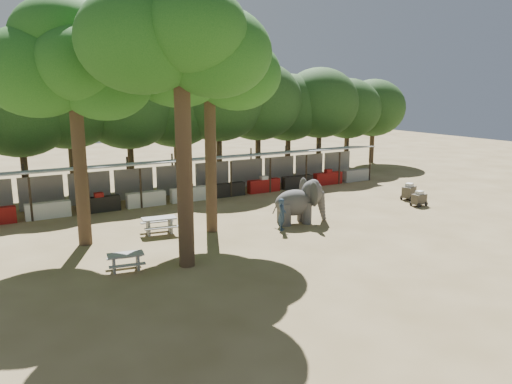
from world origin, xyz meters
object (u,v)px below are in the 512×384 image
yard_tree_back (204,57)px  cart_back (409,191)px  yard_tree_center (175,31)px  cart_front (419,198)px  handler (282,214)px  picnic_table_far (159,223)px  elephant (301,202)px  picnic_table_near (126,260)px  yard_tree_left (68,63)px

yard_tree_back → cart_back: 16.44m
yard_tree_center → cart_front: bearing=8.4°
yard_tree_back → cart_front: yard_tree_back is taller
handler → picnic_table_far: handler is taller
elephant → cart_front: 8.58m
picnic_table_near → cart_back: bearing=19.4°
yard_tree_back → elephant: yard_tree_back is taller
yard_tree_back → elephant: size_ratio=3.65×
yard_tree_left → elephant: 13.18m
yard_tree_back → handler: bearing=-28.9°
cart_front → cart_back: (0.86, 1.63, 0.06)m
handler → cart_back: handler is taller
picnic_table_near → yard_tree_left: bearing=109.2°
picnic_table_far → elephant: bearing=-5.6°
handler → cart_back: 11.22m
picnic_table_near → cart_front: bearing=14.9°
handler → yard_tree_back: bearing=100.3°
yard_tree_center → picnic_table_near: yard_tree_center is taller
handler → picnic_table_near: 8.66m
elephant → cart_front: (8.54, -0.48, -0.70)m
yard_tree_left → cart_front: size_ratio=11.20×
yard_tree_back → cart_front: 15.80m
yard_tree_left → picnic_table_near: size_ratio=7.01×
elephant → picnic_table_far: (-7.27, 1.80, -0.62)m
picnic_table_far → cart_back: cart_back is taller
yard_tree_back → picnic_table_far: (-2.32, 0.71, -8.00)m
yard_tree_center → picnic_table_far: (0.68, 4.71, -8.67)m
handler → picnic_table_near: size_ratio=1.05×
yard_tree_back → picnic_table_near: (-5.19, -3.51, -8.09)m
picnic_table_near → yard_tree_center: bearing=-3.7°
yard_tree_center → cart_back: yard_tree_center is taller
yard_tree_left → cart_front: (19.49, -2.56, -7.74)m
yard_tree_center → yard_tree_back: 5.04m
handler → picnic_table_near: (-8.48, -1.69, -0.37)m
yard_tree_left → cart_back: yard_tree_left is taller
yard_tree_left → yard_tree_back: (6.00, -1.00, 0.34)m
yard_tree_center → cart_front: size_ratio=12.23×
handler → cart_back: (11.05, 1.88, -0.30)m
yard_tree_left → yard_tree_back: bearing=-9.5°
yard_tree_back → handler: 8.58m
picnic_table_far → cart_back: (16.67, -0.65, -0.01)m
elephant → cart_back: 9.49m
yard_tree_back → picnic_table_near: yard_tree_back is taller
yard_tree_left → elephant: bearing=-10.8°
yard_tree_left → cart_back: bearing=-2.6°
elephant → cart_back: (9.40, 1.14, -0.64)m
elephant → picnic_table_far: elephant is taller
yard_tree_back → handler: size_ratio=6.86×
picnic_table_near → picnic_table_far: picnic_table_far is taller
cart_back → yard_tree_center: bearing=172.7°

